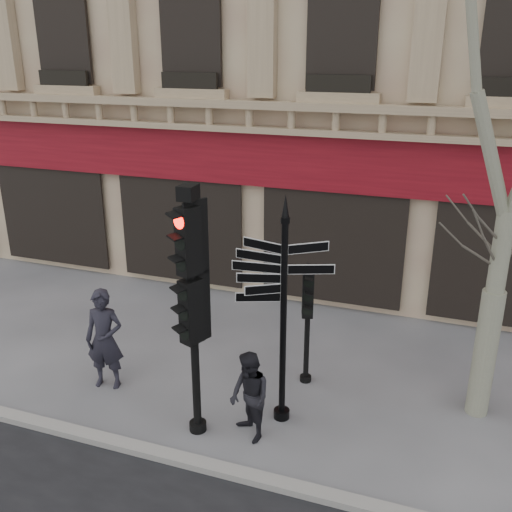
# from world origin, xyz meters

# --- Properties ---
(ground) EXTENTS (80.00, 80.00, 0.00)m
(ground) POSITION_xyz_m (0.00, 0.00, 0.00)
(ground) COLOR #555559
(ground) RESTS_ON ground
(kerb) EXTENTS (80.00, 0.25, 0.12)m
(kerb) POSITION_xyz_m (0.00, -1.40, 0.06)
(kerb) COLOR gray
(kerb) RESTS_ON ground
(fingerpost) EXTENTS (1.96, 1.96, 4.00)m
(fingerpost) POSITION_xyz_m (0.21, 0.23, 2.68)
(fingerpost) COLOR black
(fingerpost) RESTS_ON ground
(traffic_signal_main) EXTENTS (0.56, 0.48, 4.22)m
(traffic_signal_main) POSITION_xyz_m (-1.02, -0.57, 2.66)
(traffic_signal_main) COLOR black
(traffic_signal_main) RESTS_ON ground
(traffic_signal_secondary) EXTENTS (0.45, 0.37, 2.29)m
(traffic_signal_secondary) POSITION_xyz_m (0.30, 1.49, 1.60)
(traffic_signal_secondary) COLOR black
(traffic_signal_secondary) RESTS_ON ground
(pedestrian_a) EXTENTS (0.80, 0.61, 1.96)m
(pedestrian_a) POSITION_xyz_m (-3.21, 0.10, 0.98)
(pedestrian_a) COLOR black
(pedestrian_a) RESTS_ON ground
(pedestrian_b) EXTENTS (0.95, 0.94, 1.54)m
(pedestrian_b) POSITION_xyz_m (-0.14, -0.45, 0.77)
(pedestrian_b) COLOR black
(pedestrian_b) RESTS_ON ground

